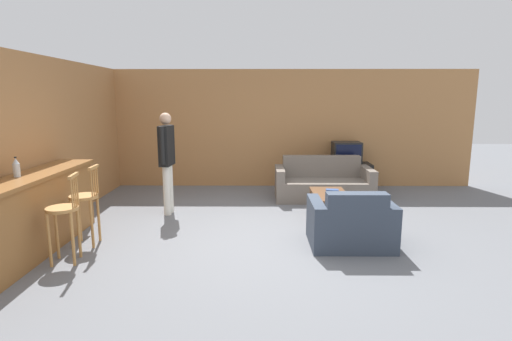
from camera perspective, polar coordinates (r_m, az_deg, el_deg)
name	(u,v)px	position (r m, az deg, el deg)	size (l,w,h in m)	color
ground_plane	(264,240)	(5.73, 1.14, -9.88)	(24.00, 24.00, 0.00)	slate
wall_back	(262,129)	(8.99, 0.90, 5.99)	(9.40, 0.08, 2.60)	#B27A47
wall_left	(68,139)	(7.44, -25.32, 4.09)	(0.08, 8.58, 2.60)	#B27A47
bar_counter	(33,214)	(5.87, -29.21, -5.45)	(0.55, 2.60, 1.03)	brown
bar_chair_near	(64,216)	(5.35, -25.74, -5.88)	(0.43, 0.43, 1.09)	#B77F42
bar_chair_mid	(85,203)	(5.87, -23.20, -4.31)	(0.39, 0.39, 1.09)	#B77F42
couch_far	(323,184)	(8.05, 9.53, -1.93)	(1.89, 0.89, 0.82)	#70665B
armchair_near	(351,225)	(5.58, 13.40, -7.61)	(1.09, 0.85, 0.80)	#384251
coffee_table	(330,197)	(6.74, 10.55, -3.76)	(0.57, 1.02, 0.42)	brown
tv_unit	(345,176)	(8.97, 12.65, -0.81)	(1.08, 0.53, 0.57)	black
tv	(346,153)	(8.88, 12.79, 2.50)	(0.60, 0.46, 0.47)	black
bottle	(16,168)	(5.70, -31.04, 0.34)	(0.08, 0.08, 0.25)	silver
book_on_table	(332,190)	(6.93, 10.83, -2.76)	(0.23, 0.16, 0.02)	navy
person_by_window	(167,157)	(6.93, -12.61, 1.89)	(0.20, 0.53, 1.74)	silver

